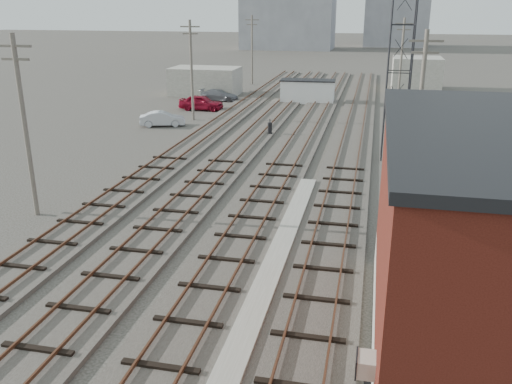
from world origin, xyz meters
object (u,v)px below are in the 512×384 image
(site_trailer, at_px, (308,91))
(car_silver, at_px, (162,119))
(car_grey, at_px, (219,95))
(car_red, at_px, (201,103))
(switch_stand, at_px, (270,129))

(site_trailer, distance_m, car_silver, 18.69)
(car_grey, bearing_deg, car_silver, 176.28)
(site_trailer, bearing_deg, car_red, -148.22)
(site_trailer, bearing_deg, car_grey, -177.60)
(switch_stand, relative_size, car_grey, 0.30)
(switch_stand, height_order, car_silver, switch_stand)
(car_silver, bearing_deg, car_grey, -23.96)
(car_red, bearing_deg, site_trailer, -55.93)
(car_red, distance_m, car_silver, 8.29)
(switch_stand, relative_size, car_red, 0.29)
(site_trailer, distance_m, car_red, 12.19)
(car_red, bearing_deg, car_silver, 173.27)
(site_trailer, xyz_separation_m, car_red, (-10.08, -6.84, -0.49))
(car_red, relative_size, car_silver, 1.15)
(switch_stand, distance_m, site_trailer, 16.86)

